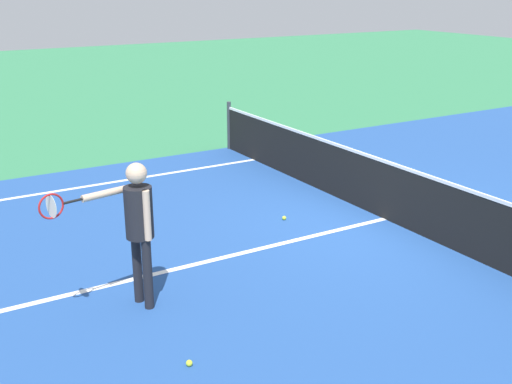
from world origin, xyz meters
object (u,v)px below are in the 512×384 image
Objects in this scene: net at (387,190)px; tennis_ball_mid_court at (189,363)px; player_near at (137,219)px; tennis_ball_near_net at (284,218)px.

net is 4.93m from tennis_ball_mid_court.
tennis_ball_near_net is (-1.48, 2.97, -1.05)m from player_near.
tennis_ball_near_net is at bearing 133.82° from tennis_ball_mid_court.
net is 6.07× the size of player_near.
player_near is at bearing 177.75° from tennis_ball_mid_court.
tennis_ball_mid_court is at bearing -2.25° from player_near.
net is 159.30× the size of tennis_ball_near_net.
player_near is 26.24× the size of tennis_ball_near_net.
tennis_ball_near_net is at bearing -119.20° from net.
tennis_ball_mid_court is (1.42, -0.06, -1.05)m from player_near.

